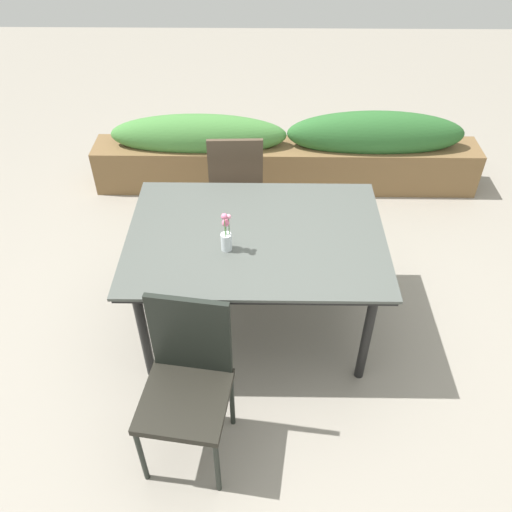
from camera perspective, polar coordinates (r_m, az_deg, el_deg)
ground_plane at (r=3.64m, az=1.54°, el=-7.44°), size 12.00×12.00×0.00m
dining_table at (r=3.17m, az=0.00°, el=1.42°), size 1.52×1.08×0.78m
chair_near_left at (r=2.72m, az=-7.39°, el=-12.71°), size 0.49×0.49×0.98m
chair_far_side at (r=3.95m, az=-2.13°, el=7.57°), size 0.42×0.42×0.98m
flower_vase at (r=2.96m, az=-3.22°, el=2.20°), size 0.06×0.07×0.26m
planter_box at (r=4.77m, az=3.45°, el=11.03°), size 3.38×0.38×0.73m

